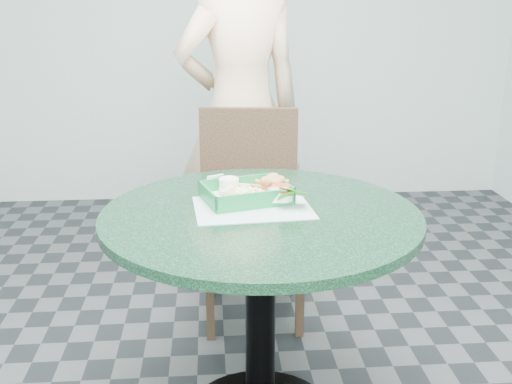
{
  "coord_description": "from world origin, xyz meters",
  "views": [
    {
      "loc": [
        -0.15,
        -1.73,
        1.39
      ],
      "look_at": [
        -0.01,
        0.1,
        0.8
      ],
      "focal_mm": 42.0,
      "sensor_mm": 36.0,
      "label": 1
    }
  ],
  "objects": [
    {
      "name": "crab_sandwich",
      "position": [
        0.05,
        0.1,
        0.8
      ],
      "size": [
        0.12,
        0.12,
        0.07
      ],
      "rotation": [
        0.0,
        0.0,
        0.03
      ],
      "color": "#EFC659",
      "rests_on": "food_basket"
    },
    {
      "name": "placemat",
      "position": [
        -0.02,
        0.03,
        0.75
      ],
      "size": [
        0.38,
        0.3,
        0.0
      ],
      "primitive_type": "cube",
      "rotation": [
        0.0,
        0.0,
        0.08
      ],
      "color": "#98BAB8",
      "rests_on": "cafe_table"
    },
    {
      "name": "dining_chair",
      "position": [
        0.02,
        0.82,
        0.53
      ],
      "size": [
        0.45,
        0.45,
        0.93
      ],
      "rotation": [
        0.0,
        0.0,
        -0.11
      ],
      "color": "#50311C",
      "rests_on": "floor"
    },
    {
      "name": "food_basket",
      "position": [
        -0.04,
        0.1,
        0.77
      ],
      "size": [
        0.26,
        0.19,
        0.05
      ],
      "rotation": [
        0.0,
        0.0,
        0.28
      ],
      "color": "#147D3D",
      "rests_on": "placemat"
    },
    {
      "name": "cafe_table",
      "position": [
        0.0,
        0.0,
        0.58
      ],
      "size": [
        0.99,
        0.99,
        0.75
      ],
      "color": "black",
      "rests_on": "floor"
    },
    {
      "name": "diner_person",
      "position": [
        -0.0,
        1.13,
        1.02
      ],
      "size": [
        0.85,
        0.67,
        2.05
      ],
      "primitive_type": "imported",
      "rotation": [
        0.0,
        0.0,
        3.41
      ],
      "color": "beige",
      "rests_on": "floor"
    },
    {
      "name": "garnish_cup",
      "position": [
        0.06,
        0.02,
        0.79
      ],
      "size": [
        0.11,
        0.1,
        0.04
      ],
      "rotation": [
        0.0,
        0.0,
        -0.41
      ],
      "color": "white",
      "rests_on": "food_basket"
    },
    {
      "name": "sauce_ramekin",
      "position": [
        -0.08,
        0.15,
        0.8
      ],
      "size": [
        0.07,
        0.07,
        0.04
      ],
      "rotation": [
        0.0,
        0.0,
        -0.01
      ],
      "color": "white",
      "rests_on": "food_basket"
    },
    {
      "name": "fries_pile",
      "position": [
        -0.06,
        0.1,
        0.79
      ],
      "size": [
        0.14,
        0.15,
        0.05
      ],
      "primitive_type": null,
      "rotation": [
        0.0,
        0.0,
        -0.22
      ],
      "color": "#FFE9B0",
      "rests_on": "food_basket"
    }
  ]
}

